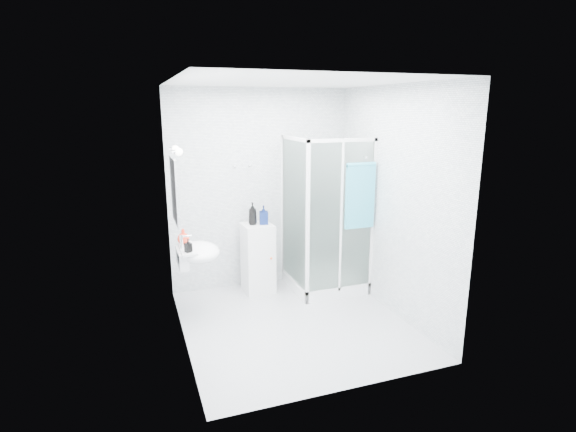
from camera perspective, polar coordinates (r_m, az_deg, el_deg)
name	(u,v)px	position (r m, az deg, el deg)	size (l,w,h in m)	color
room	(295,210)	(4.73, 0.85, 0.78)	(2.40, 2.60, 2.60)	white
shower_enclosure	(322,257)	(5.89, 4.34, -5.28)	(0.90, 0.95, 2.00)	white
wall_basin	(196,253)	(5.05, -11.56, -4.58)	(0.46, 0.56, 0.35)	white
mirror	(174,191)	(4.86, -14.28, 3.12)	(0.02, 0.60, 0.70)	white
vanity_lights	(176,150)	(4.81, -13.98, 8.09)	(0.10, 0.40, 0.08)	silver
wall_hooks	(242,166)	(5.78, -5.86, 6.29)	(0.23, 0.06, 0.03)	silver
storage_cabinet	(258,258)	(5.85, -3.83, -5.35)	(0.39, 0.41, 0.90)	white
hand_towel	(360,194)	(5.44, 9.15, 2.76)	(0.37, 0.05, 0.80)	teal
shampoo_bottle_a	(253,214)	(5.69, -4.52, 0.30)	(0.11, 0.11, 0.28)	black
shampoo_bottle_b	(264,215)	(5.71, -3.12, 0.14)	(0.11, 0.11, 0.24)	#0D1C4F
soap_dispenser_orange	(183,236)	(5.15, -13.16, -2.53)	(0.13, 0.13, 0.17)	#F8351D
soap_dispenser_black	(188,246)	(4.85, -12.56, -3.68)	(0.06, 0.07, 0.14)	black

